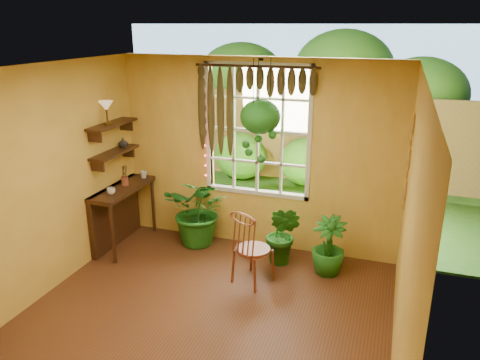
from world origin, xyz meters
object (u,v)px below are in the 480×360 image
object	(u,v)px
windsor_chair	(252,259)
potted_plant_left	(200,211)
potted_plant_mid	(283,235)
hanging_basket	(260,120)
counter_ledge	(118,209)

from	to	relation	value
windsor_chair	potted_plant_left	size ratio (longest dim) A/B	1.08
potted_plant_left	potted_plant_mid	distance (m)	1.32
potted_plant_mid	hanging_basket	xyz separation A→B (m)	(-0.42, 0.27, 1.47)
counter_ledge	potted_plant_left	world-z (taller)	potted_plant_left
potted_plant_mid	hanging_basket	bearing A→B (deg)	146.99
counter_ledge	potted_plant_left	distance (m)	1.20
counter_ledge	windsor_chair	size ratio (longest dim) A/B	1.05
windsor_chair	potted_plant_left	bearing A→B (deg)	165.60
counter_ledge	hanging_basket	world-z (taller)	hanging_basket
hanging_basket	counter_ledge	bearing A→B (deg)	-167.79
potted_plant_left	potted_plant_mid	xyz separation A→B (m)	(1.30, -0.21, -0.10)
counter_ledge	hanging_basket	distance (m)	2.46
counter_ledge	windsor_chair	world-z (taller)	windsor_chair
counter_ledge	potted_plant_mid	size ratio (longest dim) A/B	1.39
windsor_chair	potted_plant_left	distance (m)	1.33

